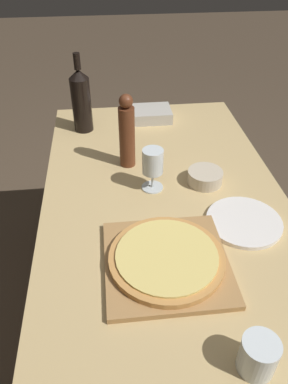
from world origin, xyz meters
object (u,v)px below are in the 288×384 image
at_px(wine_bottle, 81,100).
at_px(small_bowl, 205,177).
at_px(pizza, 167,257).
at_px(wine_glass, 153,163).
at_px(pepper_mill, 127,133).

distance_m(wine_bottle, small_bowl, 0.64).
bearing_deg(pizza, small_bowl, 61.76).
relative_size(pizza, wine_glass, 2.07).
xyz_separation_m(pizza, pepper_mill, (-0.07, 0.52, 0.11)).
relative_size(pizza, small_bowl, 2.58).
xyz_separation_m(pizza, wine_glass, (0.01, 0.36, 0.08)).
height_order(pizza, pepper_mill, pepper_mill).
relative_size(wine_bottle, pepper_mill, 1.18).
relative_size(pepper_mill, wine_glass, 1.83).
height_order(pizza, wine_glass, wine_glass).
height_order(pizza, wine_bottle, wine_bottle).
height_order(wine_bottle, wine_glass, wine_bottle).
bearing_deg(wine_bottle, pepper_mill, -60.25).
bearing_deg(pizza, wine_bottle, 106.32).
xyz_separation_m(wine_bottle, small_bowl, (0.44, -0.46, -0.12)).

